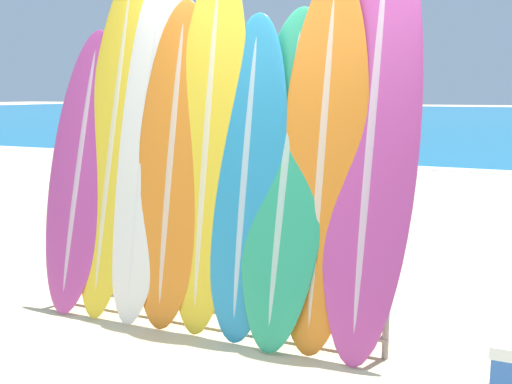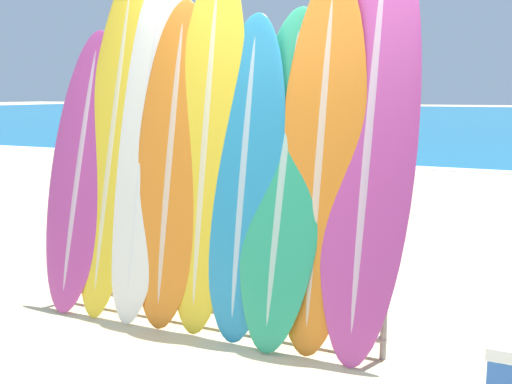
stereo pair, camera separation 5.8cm
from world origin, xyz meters
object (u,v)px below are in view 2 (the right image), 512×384
(surfboard_slot_8, at_px, (369,142))
(person_mid_beach, at_px, (316,138))
(surfboard_slot_4, at_px, (206,147))
(surfboard_rack, at_px, (207,265))
(surfboard_slot_5, at_px, (245,177))
(surfboard_slot_1, at_px, (114,139))
(surfboard_slot_7, at_px, (320,162))
(surfboard_slot_2, at_px, (146,140))
(surfboard_slot_3, at_px, (172,163))
(person_near_water, at_px, (173,154))
(surfboard_slot_6, at_px, (284,176))
(surfboard_slot_0, at_px, (81,169))

(surfboard_slot_8, distance_m, person_mid_beach, 5.26)
(surfboard_slot_4, bearing_deg, surfboard_slot_8, 2.13)
(surfboard_rack, height_order, surfboard_slot_5, surfboard_slot_5)
(surfboard_slot_1, bearing_deg, surfboard_slot_7, -1.60)
(surfboard_slot_2, relative_size, surfboard_slot_8, 0.97)
(surfboard_slot_3, bearing_deg, surfboard_slot_1, 173.32)
(surfboard_slot_2, bearing_deg, surfboard_slot_3, -12.76)
(surfboard_slot_5, bearing_deg, person_near_water, 129.50)
(surfboard_rack, relative_size, surfboard_slot_6, 1.15)
(surfboard_slot_8, bearing_deg, surfboard_slot_3, -177.35)
(surfboard_rack, relative_size, surfboard_slot_0, 1.19)
(surfboard_slot_0, bearing_deg, person_mid_beach, 88.43)
(surfboard_slot_0, height_order, surfboard_slot_6, surfboard_slot_6)
(surfboard_slot_2, height_order, person_near_water, surfboard_slot_2)
(surfboard_slot_1, relative_size, person_near_water, 1.67)
(surfboard_slot_8, bearing_deg, surfboard_slot_7, -171.28)
(surfboard_slot_0, relative_size, surfboard_slot_2, 0.82)
(surfboard_rack, relative_size, surfboard_slot_3, 1.10)
(surfboard_slot_1, xyz_separation_m, surfboard_slot_4, (0.79, -0.04, -0.02))
(surfboard_rack, xyz_separation_m, surfboard_slot_0, (-1.07, 0.04, 0.59))
(surfboard_slot_1, height_order, person_near_water, surfboard_slot_1)
(surfboard_slot_2, xyz_separation_m, person_mid_beach, (-0.42, 4.86, -0.33))
(surfboard_rack, relative_size, surfboard_slot_8, 0.95)
(surfboard_slot_3, bearing_deg, surfboard_slot_6, 0.67)
(person_mid_beach, bearing_deg, surfboard_slot_6, 123.07)
(surfboard_slot_2, height_order, surfboard_slot_5, surfboard_slot_2)
(person_mid_beach, bearing_deg, person_near_water, 75.10)
(surfboard_slot_3, distance_m, surfboard_slot_7, 1.06)
(surfboard_slot_0, xyz_separation_m, surfboard_slot_7, (1.85, 0.01, 0.14))
(person_near_water, bearing_deg, surfboard_slot_4, -96.24)
(surfboard_slot_7, bearing_deg, surfboard_slot_4, 179.72)
(person_near_water, bearing_deg, surfboard_rack, -96.49)
(surfboard_slot_3, bearing_deg, person_near_water, 122.49)
(surfboard_slot_5, xyz_separation_m, surfboard_slot_7, (0.50, 0.03, 0.12))
(surfboard_slot_4, bearing_deg, person_mid_beach, 100.65)
(surfboard_slot_0, relative_size, surfboard_slot_3, 0.93)
(surfboard_rack, xyz_separation_m, surfboard_slot_5, (0.28, 0.02, 0.61))
(surfboard_slot_2, distance_m, surfboard_slot_7, 1.30)
(surfboard_rack, distance_m, surfboard_slot_2, 0.97)
(person_mid_beach, bearing_deg, surfboard_slot_7, 125.55)
(surfboard_slot_3, height_order, person_near_water, surfboard_slot_3)
(surfboard_slot_6, height_order, surfboard_slot_7, surfboard_slot_7)
(surfboard_slot_6, xyz_separation_m, person_near_water, (-2.68, 2.92, -0.25))
(surfboard_slot_4, xyz_separation_m, person_mid_beach, (-0.92, 4.89, -0.31))
(person_mid_beach, bearing_deg, surfboard_slot_1, 107.78)
(surfboard_slot_3, bearing_deg, surfboard_slot_2, 167.24)
(surfboard_slot_8, distance_m, person_near_water, 4.32)
(surfboard_slot_5, height_order, person_near_water, surfboard_slot_5)
(surfboard_slot_6, bearing_deg, surfboard_slot_7, 2.06)
(surfboard_slot_1, xyz_separation_m, person_near_water, (-1.33, 2.86, -0.43))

